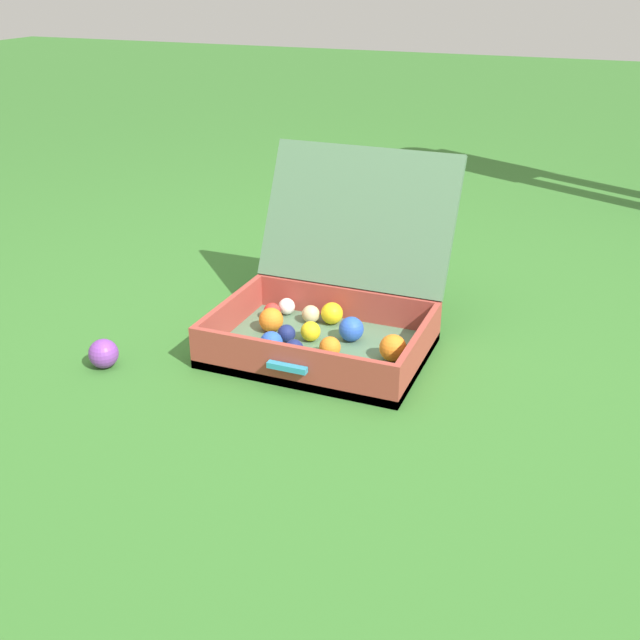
# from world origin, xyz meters

# --- Properties ---
(ground_plane) EXTENTS (16.00, 16.00, 0.00)m
(ground_plane) POSITION_xyz_m (0.00, 0.00, 0.00)
(ground_plane) COLOR #336B28
(open_suitcase) EXTENTS (0.60, 0.66, 0.52)m
(open_suitcase) POSITION_xyz_m (-0.06, 0.10, 0.11)
(open_suitcase) COLOR #4C7051
(open_suitcase) RESTS_ON ground
(stray_ball_on_grass) EXTENTS (0.08, 0.08, 0.08)m
(stray_ball_on_grass) POSITION_xyz_m (-0.59, -0.29, 0.04)
(stray_ball_on_grass) COLOR purple
(stray_ball_on_grass) RESTS_ON ground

